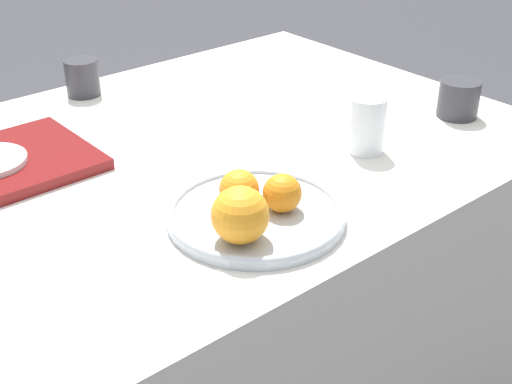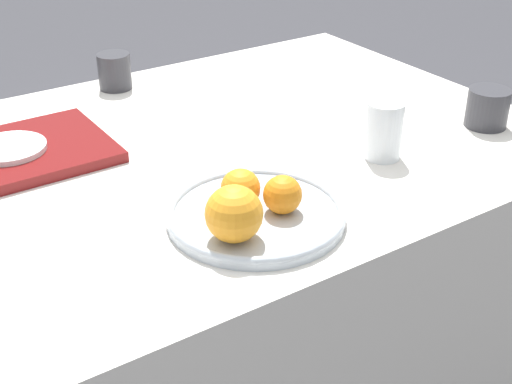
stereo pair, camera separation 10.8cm
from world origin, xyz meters
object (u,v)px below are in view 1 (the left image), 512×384
at_px(orange_0, 239,189).
at_px(cup_0, 459,99).
at_px(cup_2, 82,78).
at_px(fruit_platter, 256,214).
at_px(orange_2, 282,193).
at_px(orange_1, 240,215).
at_px(water_glass, 367,125).

xyz_separation_m(orange_0, cup_0, (0.59, 0.02, -0.01)).
height_order(orange_0, cup_2, cup_2).
bearing_deg(orange_0, cup_0, 1.84).
relative_size(fruit_platter, cup_2, 3.50).
bearing_deg(orange_2, cup_0, 7.26).
height_order(cup_0, cup_2, cup_2).
height_order(orange_1, cup_2, orange_1).
relative_size(orange_0, cup_2, 0.78).
height_order(orange_1, orange_2, orange_1).
xyz_separation_m(orange_2, water_glass, (0.28, 0.08, 0.01)).
xyz_separation_m(orange_0, orange_1, (-0.06, -0.08, 0.01)).
height_order(water_glass, cup_0, water_glass).
bearing_deg(water_glass, fruit_platter, -169.54).
bearing_deg(cup_0, cup_2, 131.12).
height_order(fruit_platter, cup_0, cup_0).
xyz_separation_m(cup_0, cup_2, (-0.53, 0.60, 0.00)).
distance_m(fruit_platter, orange_1, 0.09).
height_order(orange_0, water_glass, water_glass).
relative_size(orange_2, cup_0, 0.73).
xyz_separation_m(fruit_platter, cup_2, (0.05, 0.65, 0.03)).
bearing_deg(cup_0, orange_2, -172.74).
relative_size(orange_1, water_glass, 0.79).
bearing_deg(cup_0, fruit_platter, -175.27).
height_order(orange_1, cup_0, orange_1).
relative_size(orange_1, cup_0, 1.02).
bearing_deg(cup_2, cup_0, -48.88).
xyz_separation_m(orange_2, cup_0, (0.55, 0.07, -0.01)).
height_order(orange_2, water_glass, water_glass).
xyz_separation_m(orange_0, cup_2, (0.06, 0.62, -0.01)).
bearing_deg(fruit_platter, water_glass, 10.46).
relative_size(orange_0, orange_2, 1.03).
bearing_deg(water_glass, orange_1, -164.77).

